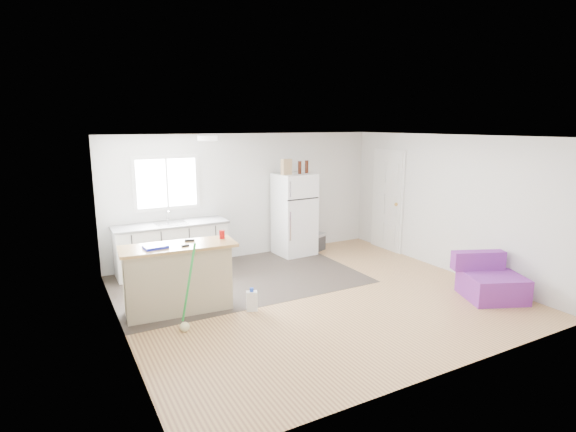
# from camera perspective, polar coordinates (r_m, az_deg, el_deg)

# --- Properties ---
(room) EXTENTS (5.51, 5.01, 2.41)m
(room) POSITION_cam_1_polar(r_m,az_deg,el_deg) (6.62, 3.45, -0.41)
(room) COLOR brown
(room) RESTS_ON ground
(vinyl_zone) EXTENTS (4.05, 2.50, 0.00)m
(vinyl_zone) POSITION_cam_1_polar(r_m,az_deg,el_deg) (7.70, -6.29, -7.97)
(vinyl_zone) COLOR #302924
(vinyl_zone) RESTS_ON floor
(window) EXTENTS (1.18, 0.06, 0.98)m
(window) POSITION_cam_1_polar(r_m,az_deg,el_deg) (8.26, -15.15, 4.08)
(window) COLOR white
(window) RESTS_ON back_wall
(interior_door) EXTENTS (0.11, 0.92, 2.10)m
(interior_door) POSITION_cam_1_polar(r_m,az_deg,el_deg) (9.48, 12.50, 1.88)
(interior_door) COLOR white
(interior_door) RESTS_ON right_wall
(ceiling_fixture) EXTENTS (0.30, 0.30, 0.07)m
(ceiling_fixture) POSITION_cam_1_polar(r_m,az_deg,el_deg) (7.05, -10.19, 9.69)
(ceiling_fixture) COLOR white
(ceiling_fixture) RESTS_ON ceiling
(kitchen_cabinets) EXTENTS (1.96, 0.62, 1.15)m
(kitchen_cabinets) POSITION_cam_1_polar(r_m,az_deg,el_deg) (8.18, -14.52, -3.85)
(kitchen_cabinets) COLOR white
(kitchen_cabinets) RESTS_ON floor
(peninsula) EXTENTS (1.60, 0.72, 0.95)m
(peninsula) POSITION_cam_1_polar(r_m,az_deg,el_deg) (6.45, -13.79, -7.65)
(peninsula) COLOR tan
(peninsula) RESTS_ON floor
(refrigerator) EXTENTS (0.75, 0.72, 1.62)m
(refrigerator) POSITION_cam_1_polar(r_m,az_deg,el_deg) (8.93, 0.82, 0.22)
(refrigerator) COLOR white
(refrigerator) RESTS_ON floor
(cooler) EXTENTS (0.56, 0.48, 0.36)m
(cooler) POSITION_cam_1_polar(r_m,az_deg,el_deg) (9.30, 3.28, -3.31)
(cooler) COLOR #313234
(cooler) RESTS_ON floor
(purple_seat) EXTENTS (1.04, 1.04, 0.66)m
(purple_seat) POSITION_cam_1_polar(r_m,az_deg,el_deg) (7.47, 24.27, -7.66)
(purple_seat) COLOR purple
(purple_seat) RESTS_ON floor
(cleaner_jug) EXTENTS (0.18, 0.15, 0.33)m
(cleaner_jug) POSITION_cam_1_polar(r_m,az_deg,el_deg) (6.42, -4.61, -10.66)
(cleaner_jug) COLOR white
(cleaner_jug) RESTS_ON floor
(mop) EXTENTS (0.26, 0.31, 1.14)m
(mop) POSITION_cam_1_polar(r_m,az_deg,el_deg) (5.96, -12.82, -11.81)
(mop) COLOR green
(mop) RESTS_ON floor
(red_cup) EXTENTS (0.10, 0.10, 0.12)m
(red_cup) POSITION_cam_1_polar(r_m,az_deg,el_deg) (6.53, -8.38, -2.34)
(red_cup) COLOR red
(red_cup) RESTS_ON peninsula
(blue_tray) EXTENTS (0.32, 0.25, 0.04)m
(blue_tray) POSITION_cam_1_polar(r_m,az_deg,el_deg) (6.23, -16.47, -3.78)
(blue_tray) COLOR #151DC6
(blue_tray) RESTS_ON peninsula
(tool_a) EXTENTS (0.15, 0.10, 0.03)m
(tool_a) POSITION_cam_1_polar(r_m,az_deg,el_deg) (6.48, -12.38, -3.01)
(tool_a) COLOR black
(tool_a) RESTS_ON peninsula
(tool_b) EXTENTS (0.10, 0.04, 0.03)m
(tool_b) POSITION_cam_1_polar(r_m,az_deg,el_deg) (6.21, -12.92, -3.67)
(tool_b) COLOR black
(tool_b) RESTS_ON peninsula
(cardboard_box) EXTENTS (0.21, 0.13, 0.30)m
(cardboard_box) POSITION_cam_1_polar(r_m,az_deg,el_deg) (8.61, -0.21, 6.25)
(cardboard_box) COLOR tan
(cardboard_box) RESTS_ON refrigerator
(bottle_left) EXTENTS (0.08, 0.08, 0.25)m
(bottle_left) POSITION_cam_1_polar(r_m,az_deg,el_deg) (8.79, 1.49, 6.19)
(bottle_left) COLOR #361409
(bottle_left) RESTS_ON refrigerator
(bottle_right) EXTENTS (0.08, 0.08, 0.25)m
(bottle_right) POSITION_cam_1_polar(r_m,az_deg,el_deg) (8.94, 2.38, 6.28)
(bottle_right) COLOR #361409
(bottle_right) RESTS_ON refrigerator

